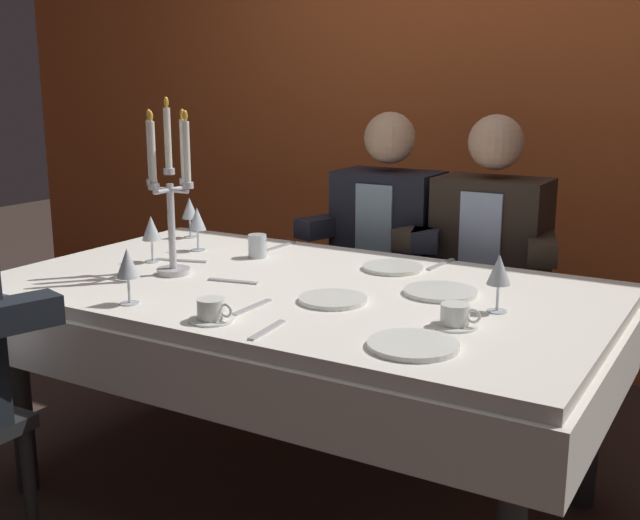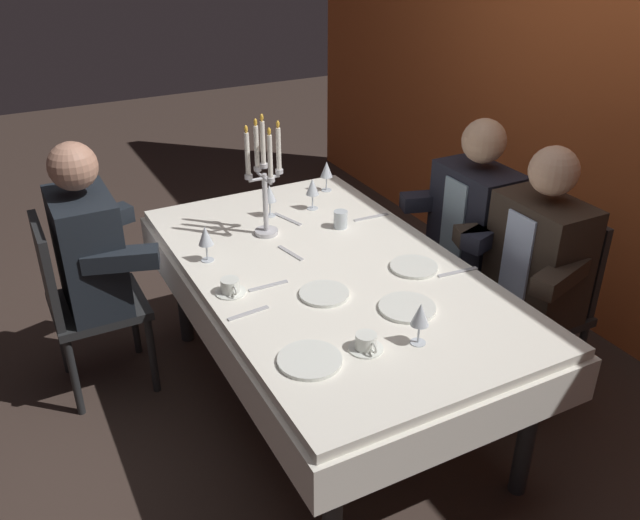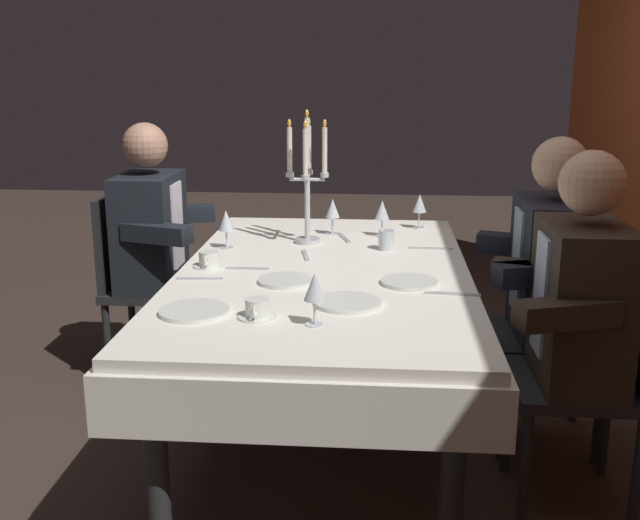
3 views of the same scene
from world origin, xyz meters
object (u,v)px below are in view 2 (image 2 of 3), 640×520
dinner_plate_1 (414,267)px  dinner_plate_2 (310,360)px  seated_diner_0 (87,250)px  dining_table (329,291)px  wine_glass_1 (206,236)px  wine_glass_4 (269,194)px  wine_glass_0 (420,315)px  candelabra (264,180)px  coffee_cup_1 (230,287)px  wine_glass_2 (312,187)px  wine_glass_3 (326,170)px  seated_diner_1 (476,219)px  water_tumbler_0 (341,219)px  seated_diner_2 (540,256)px  dinner_plate_3 (407,308)px  coffee_cup_0 (366,343)px  dinner_plate_0 (324,294)px

dinner_plate_1 → dinner_plate_2: 0.79m
seated_diner_0 → dining_table: bearing=53.6°
dining_table → seated_diner_0: 1.11m
wine_glass_1 → wine_glass_4: same height
dinner_plate_1 → wine_glass_0: wine_glass_0 is taller
candelabra → coffee_cup_1: 0.60m
coffee_cup_1 → dining_table: bearing=90.1°
wine_glass_2 → wine_glass_3: (-0.18, 0.18, -0.00)m
wine_glass_2 → seated_diner_1: seated_diner_1 is taller
water_tumbler_0 → seated_diner_2: 0.92m
coffee_cup_1 → seated_diner_1: seated_diner_1 is taller
seated_diner_2 → seated_diner_0: bearing=-119.0°
candelabra → wine_glass_1: bearing=-69.7°
dinner_plate_3 → wine_glass_2: (-1.01, 0.11, 0.11)m
candelabra → dinner_plate_1: candelabra is taller
wine_glass_4 → dining_table: bearing=0.5°
wine_glass_4 → seated_diner_2: size_ratio=0.13×
wine_glass_4 → coffee_cup_0: (1.19, -0.16, -0.09)m
wine_glass_1 → coffee_cup_1: size_ratio=1.24×
wine_glass_2 → wine_glass_1: bearing=-66.7°
dinner_plate_3 → wine_glass_1: 0.92m
dinner_plate_1 → coffee_cup_1: (-0.17, -0.76, 0.02)m
dining_table → seated_diner_2: seated_diner_2 is taller
wine_glass_0 → coffee_cup_1: bearing=-143.6°
wine_glass_0 → dinner_plate_3: bearing=155.7°
wine_glass_1 → seated_diner_0: 0.58m
wine_glass_2 → seated_diner_0: 1.11m
wine_glass_3 → wine_glass_4: bearing=-68.1°
dinner_plate_2 → water_tumbler_0: 1.07m
wine_glass_2 → seated_diner_1: (0.47, 0.67, -0.12)m
wine_glass_0 → coffee_cup_0: 0.21m
dinner_plate_3 → wine_glass_0: (0.20, -0.09, 0.11)m
dinner_plate_1 → wine_glass_2: bearing=-172.6°
wine_glass_4 → coffee_cup_0: bearing=-7.6°
dinner_plate_1 → coffee_cup_0: (0.41, -0.48, 0.02)m
candelabra → wine_glass_4: 0.26m
dinner_plate_2 → wine_glass_1: 0.86m
dinner_plate_0 → dinner_plate_2: bearing=-34.4°
seated_diner_2 → coffee_cup_0: bearing=-76.6°
dinner_plate_1 → water_tumbler_0: size_ratio=2.43×
wine_glass_3 → seated_diner_2: size_ratio=0.13×
wine_glass_0 → coffee_cup_1: (-0.63, -0.47, -0.09)m
candelabra → water_tumbler_0: bearing=74.0°
candelabra → wine_glass_2: 0.39m
coffee_cup_0 → seated_diner_0: (-1.23, -0.72, -0.03)m
wine_glass_1 → wine_glass_4: (-0.30, 0.43, 0.00)m
water_tumbler_0 → seated_diner_2: seated_diner_2 is taller
candelabra → wine_glass_1: candelabra is taller
dinner_plate_3 → seated_diner_2: bearing=97.3°
dinner_plate_1 → seated_diner_1: size_ratio=0.16×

